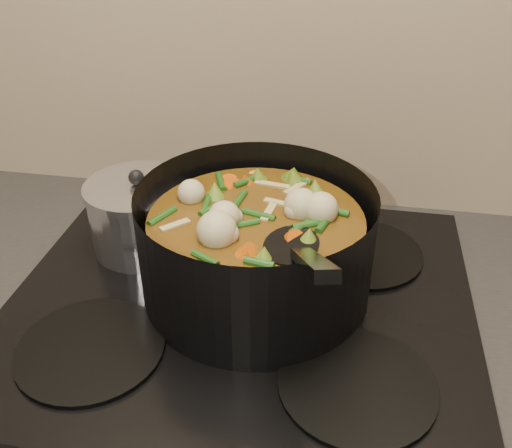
# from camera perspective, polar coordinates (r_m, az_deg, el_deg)

# --- Properties ---
(stovetop) EXTENTS (0.62, 0.54, 0.03)m
(stovetop) POSITION_cam_1_polar(r_m,az_deg,el_deg) (0.79, -1.50, -7.79)
(stovetop) COLOR black
(stovetop) RESTS_ON counter
(stockpot) EXTENTS (0.31, 0.40, 0.23)m
(stockpot) POSITION_cam_1_polar(r_m,az_deg,el_deg) (0.75, 0.02, -2.32)
(stockpot) COLOR black
(stockpot) RESTS_ON stovetop
(saucepan) EXTENTS (0.16, 0.16, 0.13)m
(saucepan) POSITION_cam_1_polar(r_m,az_deg,el_deg) (0.87, -11.43, 0.88)
(saucepan) COLOR silver
(saucepan) RESTS_ON stovetop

